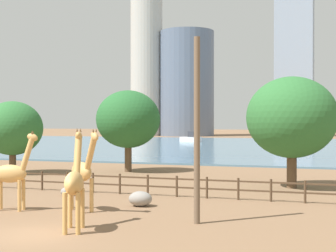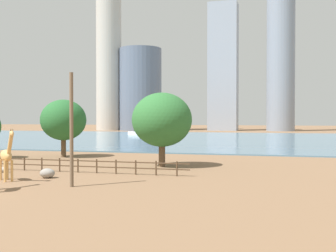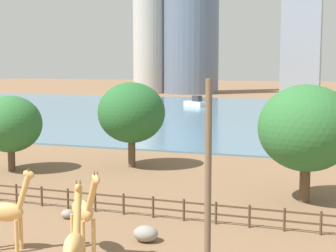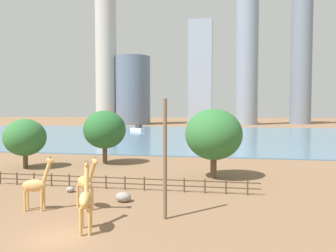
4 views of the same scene
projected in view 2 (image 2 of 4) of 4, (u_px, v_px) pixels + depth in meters
The scene contains 14 objects.
ground_plane at pixel (197, 138), 105.60m from camera, with size 400.00×400.00×0.00m, color brown.
harbor_water at pixel (194, 139), 102.71m from camera, with size 180.00×86.00×0.20m, color slate.
giraffe_young at pixel (7, 156), 33.98m from camera, with size 2.67×2.29×4.30m.
utility_pole at pixel (71, 130), 31.11m from camera, with size 0.28×0.28×8.48m, color brown.
boulder_near_fence at pixel (47, 173), 35.77m from camera, with size 1.30×1.09×0.82m, color gray.
boulder_by_pole at pixel (5, 170), 39.41m from camera, with size 0.77×0.71×0.53m, color gray.
enclosure_fence at pixel (53, 164), 40.07m from camera, with size 26.12×0.14×1.30m.
tree_left_large at pixel (63, 120), 54.95m from camera, with size 5.93×5.93×7.53m.
tree_center_broad at pixel (162, 120), 44.08m from camera, with size 6.32×6.32×7.78m.
boat_sailboat at pixel (136, 132), 121.02m from camera, with size 5.47×4.26×2.30m.
skyline_tower_needle at pixel (141, 90), 175.14m from camera, with size 17.53×17.53×34.00m, color slate.
skyline_block_central at pixel (281, 11), 166.26m from camera, with size 11.00×11.00×94.74m, color gray.
skyline_tower_glass at pixel (223, 67), 173.45m from camera, with size 11.79×8.75×52.32m, color #939EAD.
skyline_block_left at pixel (109, 20), 175.95m from camera, with size 10.51×10.51×92.34m, color #B7B2A8.
Camera 2 is at (20.82, -23.70, 5.09)m, focal length 45.00 mm.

